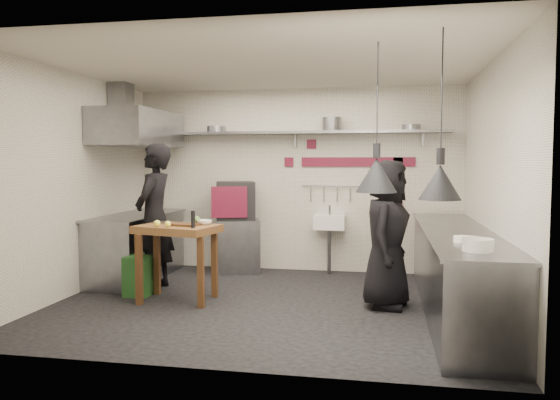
% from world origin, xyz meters
% --- Properties ---
extents(floor, '(5.00, 5.00, 0.00)m').
position_xyz_m(floor, '(0.00, 0.00, 0.00)').
color(floor, black).
rests_on(floor, ground).
extents(ceiling, '(5.00, 5.00, 0.00)m').
position_xyz_m(ceiling, '(0.00, 0.00, 2.80)').
color(ceiling, beige).
rests_on(ceiling, floor).
extents(wall_back, '(5.00, 0.04, 2.80)m').
position_xyz_m(wall_back, '(0.00, 2.10, 1.40)').
color(wall_back, silver).
rests_on(wall_back, floor).
extents(wall_front, '(5.00, 0.04, 2.80)m').
position_xyz_m(wall_front, '(0.00, -2.10, 1.40)').
color(wall_front, silver).
rests_on(wall_front, floor).
extents(wall_left, '(0.04, 4.20, 2.80)m').
position_xyz_m(wall_left, '(-2.50, 0.00, 1.40)').
color(wall_left, silver).
rests_on(wall_left, floor).
extents(wall_right, '(0.04, 4.20, 2.80)m').
position_xyz_m(wall_right, '(2.50, 0.00, 1.40)').
color(wall_right, silver).
rests_on(wall_right, floor).
extents(red_band_horiz, '(1.70, 0.02, 0.14)m').
position_xyz_m(red_band_horiz, '(0.95, 2.08, 1.68)').
color(red_band_horiz, maroon).
rests_on(red_band_horiz, wall_back).
extents(red_band_vert, '(0.14, 0.02, 1.10)m').
position_xyz_m(red_band_vert, '(1.55, 2.08, 1.20)').
color(red_band_vert, maroon).
rests_on(red_band_vert, wall_back).
extents(red_tile_a, '(0.14, 0.02, 0.14)m').
position_xyz_m(red_tile_a, '(0.25, 2.08, 1.95)').
color(red_tile_a, maroon).
rests_on(red_tile_a, wall_back).
extents(red_tile_b, '(0.14, 0.02, 0.14)m').
position_xyz_m(red_tile_b, '(-0.10, 2.08, 1.68)').
color(red_tile_b, maroon).
rests_on(red_tile_b, wall_back).
extents(back_shelf, '(4.60, 0.34, 0.04)m').
position_xyz_m(back_shelf, '(0.00, 1.92, 2.12)').
color(back_shelf, slate).
rests_on(back_shelf, wall_back).
extents(shelf_bracket_left, '(0.04, 0.06, 0.24)m').
position_xyz_m(shelf_bracket_left, '(-1.90, 2.07, 2.02)').
color(shelf_bracket_left, slate).
rests_on(shelf_bracket_left, wall_back).
extents(shelf_bracket_mid, '(0.04, 0.06, 0.24)m').
position_xyz_m(shelf_bracket_mid, '(0.00, 2.07, 2.02)').
color(shelf_bracket_mid, slate).
rests_on(shelf_bracket_mid, wall_back).
extents(shelf_bracket_right, '(0.04, 0.06, 0.24)m').
position_xyz_m(shelf_bracket_right, '(1.90, 2.07, 2.02)').
color(shelf_bracket_right, slate).
rests_on(shelf_bracket_right, wall_back).
extents(pan_far_left, '(0.29, 0.29, 0.09)m').
position_xyz_m(pan_far_left, '(-1.21, 1.92, 2.19)').
color(pan_far_left, slate).
rests_on(pan_far_left, back_shelf).
extents(pan_mid_left, '(0.28, 0.28, 0.07)m').
position_xyz_m(pan_mid_left, '(-1.20, 1.92, 2.18)').
color(pan_mid_left, slate).
rests_on(pan_mid_left, back_shelf).
extents(stock_pot, '(0.36, 0.36, 0.20)m').
position_xyz_m(stock_pot, '(0.57, 1.92, 2.24)').
color(stock_pot, slate).
rests_on(stock_pot, back_shelf).
extents(pan_right, '(0.33, 0.33, 0.08)m').
position_xyz_m(pan_right, '(1.72, 1.92, 2.18)').
color(pan_right, slate).
rests_on(pan_right, back_shelf).
extents(oven_stand, '(0.80, 0.76, 0.80)m').
position_xyz_m(oven_stand, '(-0.85, 1.80, 0.40)').
color(oven_stand, slate).
rests_on(oven_stand, floor).
extents(combi_oven, '(0.70, 0.68, 0.58)m').
position_xyz_m(combi_oven, '(-0.88, 1.78, 1.09)').
color(combi_oven, black).
rests_on(combi_oven, oven_stand).
extents(oven_door, '(0.51, 0.20, 0.46)m').
position_xyz_m(oven_door, '(-0.89, 1.48, 1.09)').
color(oven_door, maroon).
rests_on(oven_door, combi_oven).
extents(oven_glass, '(0.31, 0.12, 0.34)m').
position_xyz_m(oven_glass, '(-0.90, 1.50, 1.09)').
color(oven_glass, black).
rests_on(oven_glass, oven_door).
extents(hand_sink, '(0.46, 0.34, 0.22)m').
position_xyz_m(hand_sink, '(0.55, 1.92, 0.78)').
color(hand_sink, white).
rests_on(hand_sink, wall_back).
extents(sink_tap, '(0.03, 0.03, 0.14)m').
position_xyz_m(sink_tap, '(0.55, 1.92, 0.96)').
color(sink_tap, slate).
rests_on(sink_tap, hand_sink).
extents(sink_drain, '(0.06, 0.06, 0.66)m').
position_xyz_m(sink_drain, '(0.55, 1.88, 0.34)').
color(sink_drain, slate).
rests_on(sink_drain, floor).
extents(utensil_rail, '(0.90, 0.02, 0.02)m').
position_xyz_m(utensil_rail, '(0.55, 2.06, 1.32)').
color(utensil_rail, slate).
rests_on(utensil_rail, wall_back).
extents(counter_right, '(0.70, 3.80, 0.90)m').
position_xyz_m(counter_right, '(2.15, 0.00, 0.45)').
color(counter_right, slate).
rests_on(counter_right, floor).
extents(counter_right_top, '(0.76, 3.90, 0.03)m').
position_xyz_m(counter_right_top, '(2.15, 0.00, 0.92)').
color(counter_right_top, slate).
rests_on(counter_right_top, counter_right).
extents(plate_stack, '(0.31, 0.31, 0.11)m').
position_xyz_m(plate_stack, '(2.12, -1.47, 0.99)').
color(plate_stack, white).
rests_on(plate_stack, counter_right_top).
extents(small_bowl_right, '(0.22, 0.22, 0.05)m').
position_xyz_m(small_bowl_right, '(2.10, -0.91, 0.96)').
color(small_bowl_right, white).
rests_on(small_bowl_right, counter_right_top).
extents(counter_left, '(0.70, 1.90, 0.90)m').
position_xyz_m(counter_left, '(-2.15, 1.05, 0.45)').
color(counter_left, slate).
rests_on(counter_left, floor).
extents(counter_left_top, '(0.76, 2.00, 0.03)m').
position_xyz_m(counter_left_top, '(-2.15, 1.05, 0.92)').
color(counter_left_top, slate).
rests_on(counter_left_top, counter_left).
extents(extractor_hood, '(0.78, 1.60, 0.50)m').
position_xyz_m(extractor_hood, '(-2.10, 1.05, 2.15)').
color(extractor_hood, slate).
rests_on(extractor_hood, ceiling).
extents(hood_duct, '(0.28, 0.28, 0.50)m').
position_xyz_m(hood_duct, '(-2.35, 1.05, 2.55)').
color(hood_duct, slate).
rests_on(hood_duct, ceiling).
extents(green_bin, '(0.31, 0.31, 0.50)m').
position_xyz_m(green_bin, '(-1.68, 0.09, 0.25)').
color(green_bin, '#1F4F1F').
rests_on(green_bin, floor).
extents(prep_table, '(1.04, 0.83, 0.92)m').
position_xyz_m(prep_table, '(-1.09, -0.06, 0.46)').
color(prep_table, brown).
rests_on(prep_table, floor).
extents(cutting_board, '(0.38, 0.30, 0.02)m').
position_xyz_m(cutting_board, '(-1.00, -0.07, 0.93)').
color(cutting_board, '#4C2D18').
rests_on(cutting_board, prep_table).
extents(pepper_mill, '(0.05, 0.05, 0.20)m').
position_xyz_m(pepper_mill, '(-0.82, -0.27, 1.02)').
color(pepper_mill, black).
rests_on(pepper_mill, prep_table).
extents(lemon_a, '(0.09, 0.09, 0.08)m').
position_xyz_m(lemon_a, '(-1.27, -0.24, 0.96)').
color(lemon_a, '#FFFB44').
rests_on(lemon_a, prep_table).
extents(lemon_b, '(0.09, 0.09, 0.07)m').
position_xyz_m(lemon_b, '(-1.13, -0.27, 0.96)').
color(lemon_b, '#FFFB44').
rests_on(lemon_b, prep_table).
extents(veg_ball, '(0.11, 0.11, 0.10)m').
position_xyz_m(veg_ball, '(-0.91, 0.11, 0.97)').
color(veg_ball, '#558234').
rests_on(veg_ball, prep_table).
extents(steel_tray, '(0.19, 0.13, 0.03)m').
position_xyz_m(steel_tray, '(-1.35, 0.08, 0.94)').
color(steel_tray, slate).
rests_on(steel_tray, prep_table).
extents(bowl, '(0.20, 0.20, 0.06)m').
position_xyz_m(bowl, '(-0.79, 0.06, 0.95)').
color(bowl, white).
rests_on(bowl, prep_table).
extents(heat_lamp_near, '(0.49, 0.49, 1.41)m').
position_xyz_m(heat_lamp_near, '(1.27, -0.98, 2.10)').
color(heat_lamp_near, black).
rests_on(heat_lamp_near, ceiling).
extents(heat_lamp_far, '(0.39, 0.39, 1.44)m').
position_xyz_m(heat_lamp_far, '(1.81, -1.44, 2.08)').
color(heat_lamp_far, black).
rests_on(heat_lamp_far, ceiling).
extents(chef_left, '(0.46, 0.70, 1.92)m').
position_xyz_m(chef_left, '(-1.61, 0.46, 0.96)').
color(chef_left, black).
rests_on(chef_left, floor).
extents(chef_right, '(0.70, 0.92, 1.70)m').
position_xyz_m(chef_right, '(1.38, 0.11, 0.85)').
color(chef_right, black).
rests_on(chef_right, floor).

